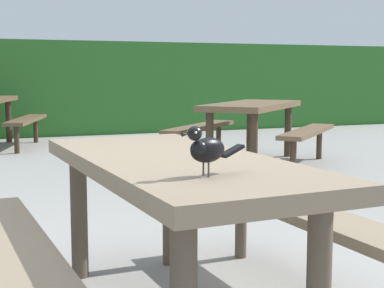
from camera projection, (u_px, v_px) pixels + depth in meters
The scene contains 4 objects.
hedge_wall at pixel (5, 88), 10.51m from camera, with size 28.00×1.54×1.67m, color #2D6B28.
picnic_table_foreground at pixel (175, 197), 2.60m from camera, with size 1.76×1.84×0.74m.
bird_grackle at pixel (205, 148), 2.06m from camera, with size 0.28×0.13×0.18m.
picnic_table_far_centre at pixel (252, 118), 7.20m from camera, with size 2.40×2.40×0.74m.
Camera 1 is at (-0.77, -2.61, 1.11)m, focal length 54.74 mm.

